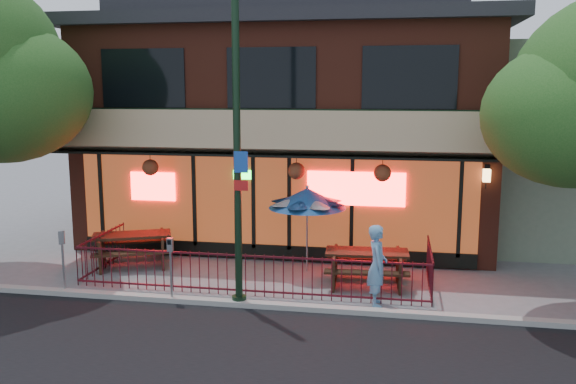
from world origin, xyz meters
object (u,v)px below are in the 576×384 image
picnic_table_right (367,263)px  pedestrian (377,265)px  patio_umbrella (307,198)px  parking_meter_far (62,251)px  picnic_table_left (132,245)px  street_light (237,163)px  parking_meter_near (171,259)px

picnic_table_right → pedestrian: pedestrian is taller
picnic_table_right → pedestrian: bearing=-78.1°
patio_umbrella → parking_meter_far: bearing=-152.6°
picnic_table_left → patio_umbrella: (4.71, 0.32, 1.37)m
parking_meter_far → street_light: bearing=-0.0°
patio_umbrella → pedestrian: (1.89, -2.25, -1.04)m
picnic_table_right → parking_meter_far: 7.17m
patio_umbrella → pedestrian: patio_umbrella is taller
picnic_table_left → picnic_table_right: size_ratio=1.20×
street_light → picnic_table_left: 5.05m
pedestrian → parking_meter_near: bearing=91.3°
picnic_table_left → parking_meter_near: (2.06, -2.51, 0.42)m
street_light → pedestrian: size_ratio=3.86×
street_light → pedestrian: (2.99, 0.50, -2.24)m
street_light → patio_umbrella: street_light is taller
picnic_table_right → parking_meter_near: parking_meter_near is taller
picnic_table_right → parking_meter_far: size_ratio=1.38×
picnic_table_right → parking_meter_near: (-4.24, -1.96, 0.43)m
picnic_table_left → pedestrian: bearing=-16.3°
patio_umbrella → picnic_table_right: bearing=-28.6°
street_light → picnic_table_right: street_light is taller
patio_umbrella → pedestrian: size_ratio=1.26×
picnic_table_right → patio_umbrella: patio_umbrella is taller
street_light → picnic_table_right: bearing=34.9°
patio_umbrella → parking_meter_near: (-2.65, -2.83, -0.95)m
picnic_table_left → pedestrian: (6.59, -1.93, 0.33)m
patio_umbrella → parking_meter_near: bearing=-133.1°
picnic_table_right → parking_meter_far: bearing=-164.7°
parking_meter_near → parking_meter_far: (-2.66, 0.08, 0.02)m
picnic_table_right → patio_umbrella: size_ratio=0.91×
picnic_table_left → pedestrian: size_ratio=1.37×
parking_meter_near → picnic_table_right: bearing=24.8°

